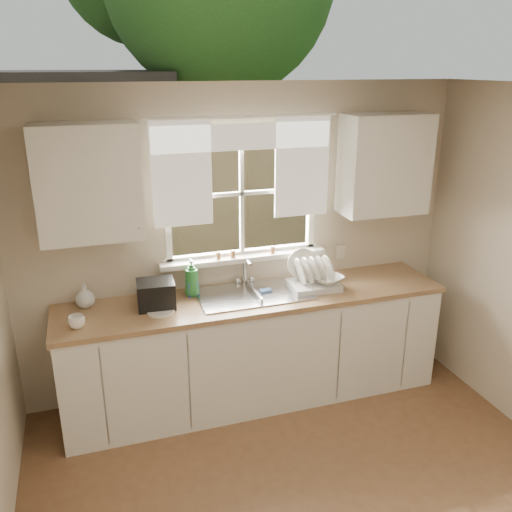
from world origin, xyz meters
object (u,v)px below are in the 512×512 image
object	(u,v)px
soap_bottle_a	(192,278)
black_appliance	(156,294)
dish_rack	(313,278)
cup	(77,322)

from	to	relation	value
soap_bottle_a	black_appliance	xyz separation A→B (m)	(-0.30, -0.12, -0.05)
dish_rack	cup	bearing A→B (deg)	-175.50
soap_bottle_a	cup	bearing A→B (deg)	-163.62
dish_rack	cup	world-z (taller)	dish_rack
dish_rack	cup	xyz separation A→B (m)	(-1.82, -0.14, -0.04)
cup	black_appliance	size ratio (longest dim) A/B	0.41
soap_bottle_a	cup	xyz separation A→B (m)	(-0.86, -0.30, -0.10)
dish_rack	black_appliance	world-z (taller)	dish_rack
dish_rack	black_appliance	bearing A→B (deg)	178.30
cup	black_appliance	bearing A→B (deg)	13.73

